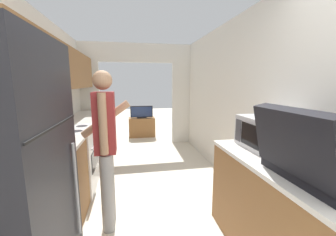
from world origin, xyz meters
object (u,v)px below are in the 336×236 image
at_px(suitcase, 310,158).
at_px(tv_cabinet, 142,127).
at_px(microwave, 266,133).
at_px(person, 106,146).
at_px(range_oven, 72,159).
at_px(television, 142,112).

distance_m(suitcase, tv_cabinet, 5.03).
distance_m(suitcase, microwave, 0.68).
xyz_separation_m(person, microwave, (1.56, -0.40, 0.17)).
xyz_separation_m(person, suitcase, (1.41, -1.07, 0.17)).
bearing_deg(range_oven, tv_cabinet, 68.29).
distance_m(person, television, 3.84).
bearing_deg(television, suitcase, -80.37).
bearing_deg(television, range_oven, -112.00).
relative_size(person, television, 2.64).
relative_size(range_oven, suitcase, 1.62).
height_order(person, microwave, person).
relative_size(microwave, television, 0.77).
height_order(range_oven, person, person).
bearing_deg(tv_cabinet, range_oven, -111.71).
bearing_deg(suitcase, microwave, 76.92).
bearing_deg(suitcase, tv_cabinet, 99.55).
bearing_deg(microwave, person, 165.57).
distance_m(person, suitcase, 1.77).
distance_m(person, tv_cabinet, 3.93).
relative_size(person, microwave, 3.44).
xyz_separation_m(person, tv_cabinet, (0.58, 3.83, -0.63)).
relative_size(suitcase, tv_cabinet, 0.87).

